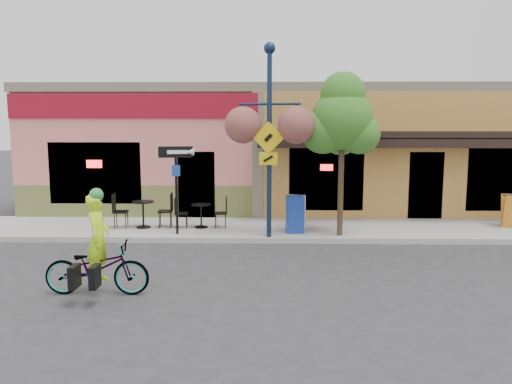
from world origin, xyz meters
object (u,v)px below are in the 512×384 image
bicycle (97,268)px  cyclist_rider (99,251)px  newspaper_box_blue (295,214)px  newspaper_box_grey (296,213)px  one_way_sign (176,191)px  street_tree (342,154)px  lamp_post (269,142)px  building (285,147)px

bicycle → cyclist_rider: bearing=-90.3°
newspaper_box_blue → newspaper_box_grey: newspaper_box_blue is taller
one_way_sign → cyclist_rider: bearing=-108.9°
newspaper_box_grey → street_tree: (1.17, -0.60, 1.73)m
cyclist_rider → lamp_post: size_ratio=0.33×
one_way_sign → newspaper_box_grey: size_ratio=2.42×
bicycle → street_tree: bearing=-49.8°
street_tree → building: bearing=101.1°
bicycle → newspaper_box_blue: newspaper_box_blue is taller
cyclist_rider → newspaper_box_grey: bearing=-38.6°
building → lamp_post: bearing=-95.5°
lamp_post → bicycle: bearing=-118.6°
building → bicycle: size_ratio=9.25×
street_tree → one_way_sign: bearing=179.2°
lamp_post → one_way_sign: bearing=-177.4°
one_way_sign → newspaper_box_blue: bearing=-6.1°
building → cyclist_rider: (-3.87, -11.06, -1.41)m
bicycle → one_way_sign: 4.65m
street_tree → cyclist_rider: bearing=-139.2°
building → street_tree: size_ratio=4.07×
building → newspaper_box_grey: (0.13, -6.00, -1.60)m
newspaper_box_blue → newspaper_box_grey: (0.05, 0.27, -0.02)m
building → newspaper_box_blue: size_ratio=17.50×
building → one_way_sign: bearing=-116.1°
lamp_post → newspaper_box_grey: size_ratio=5.11×
bicycle → lamp_post: 5.78m
street_tree → bicycle: bearing=-139.5°
newspaper_box_blue → newspaper_box_grey: bearing=74.4°
cyclist_rider → one_way_sign: (0.66, 4.52, 0.53)m
lamp_post → newspaper_box_blue: lamp_post is taller
cyclist_rider → newspaper_box_grey: (4.00, 5.05, -0.18)m
newspaper_box_grey → lamp_post: bearing=-118.2°
building → street_tree: bearing=-78.9°
bicycle → cyclist_rider: 0.32m
bicycle → building: bearing=-19.8°
building → cyclist_rider: bearing=-109.3°
cyclist_rider → bicycle: bearing=89.7°
one_way_sign → newspaper_box_grey: 3.45m
bicycle → street_tree: (5.22, 4.46, 1.87)m
one_way_sign → newspaper_box_grey: bearing=-1.5°
newspaper_box_blue → street_tree: size_ratio=0.23×
lamp_post → newspaper_box_grey: bearing=55.6°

